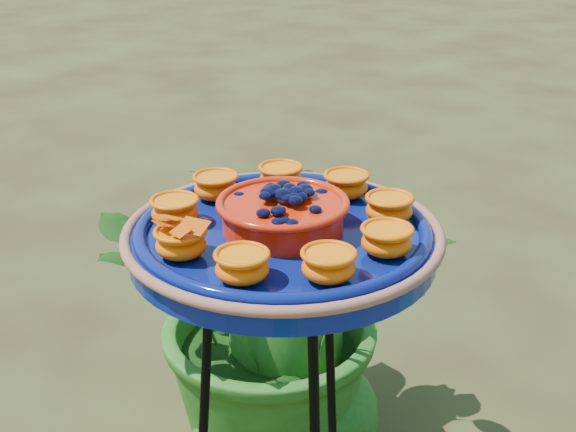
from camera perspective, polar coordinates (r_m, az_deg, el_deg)
name	(u,v)px	position (r m, az deg, el deg)	size (l,w,h in m)	color
feeder_dish	(283,232)	(1.19, -0.37, -1.13)	(0.48, 0.48, 0.11)	navy
shrub_back_left	(286,301)	(1.99, -0.13, -6.06)	(0.82, 0.71, 0.91)	#1D5115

